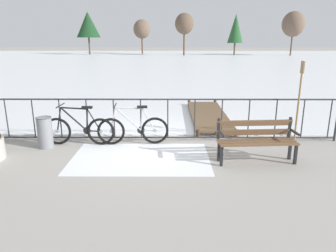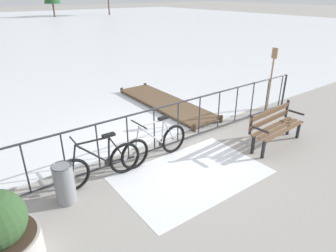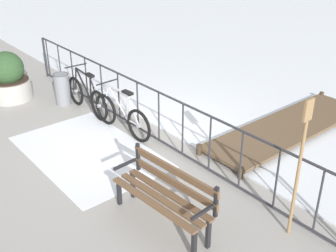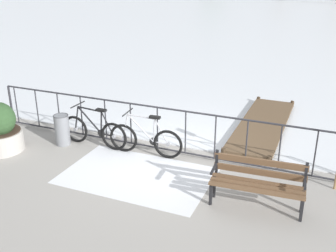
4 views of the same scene
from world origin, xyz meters
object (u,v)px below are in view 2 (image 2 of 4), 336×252
bicycle_near_railing (155,145)px  park_bench (275,124)px  bicycle_second (100,164)px  trash_bin (64,183)px  oar_upright (271,79)px

bicycle_near_railing → park_bench: 2.86m
bicycle_near_railing → park_bench: (2.66, -1.06, 0.14)m
bicycle_second → trash_bin: 0.77m
bicycle_second → oar_upright: bearing=1.2°
oar_upright → trash_bin: bearing=-176.9°
trash_bin → oar_upright: 6.00m
bicycle_second → park_bench: size_ratio=1.05×
bicycle_near_railing → oar_upright: oar_upright is taller
park_bench → oar_upright: size_ratio=0.82×
park_bench → oar_upright: 1.80m
bicycle_near_railing → trash_bin: size_ratio=2.34×
bicycle_second → trash_bin: size_ratio=2.34×
bicycle_second → oar_upright: size_ratio=0.86×
bicycle_near_railing → bicycle_second: bearing=-178.4°
bicycle_near_railing → park_bench: bicycle_near_railing is taller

